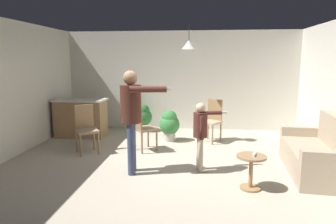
% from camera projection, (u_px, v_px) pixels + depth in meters
% --- Properties ---
extents(ground, '(7.68, 7.68, 0.00)m').
position_uv_depth(ground, '(169.00, 168.00, 5.35)').
color(ground, '#B2A893').
extents(wall_back, '(6.40, 0.10, 2.70)m').
position_uv_depth(wall_back, '(181.00, 81.00, 8.25)').
color(wall_back, silver).
rests_on(wall_back, ground).
extents(couch_floral, '(1.01, 1.87, 1.00)m').
position_uv_depth(couch_floral, '(319.00, 155.00, 5.04)').
color(couch_floral, tan).
rests_on(couch_floral, ground).
extents(kitchen_counter, '(1.26, 0.66, 0.95)m').
position_uv_depth(kitchen_counter, '(81.00, 118.00, 7.51)').
color(kitchen_counter, '#99754C').
rests_on(kitchen_counter, ground).
extents(side_table_by_couch, '(0.44, 0.44, 0.52)m').
position_uv_depth(side_table_by_couch, '(251.00, 168.00, 4.43)').
color(side_table_by_couch, '#99754C').
rests_on(side_table_by_couch, ground).
extents(person_adult, '(0.88, 0.50, 1.75)m').
position_uv_depth(person_adult, '(132.00, 111.00, 4.95)').
color(person_adult, '#384260').
rests_on(person_adult, ground).
extents(person_child, '(0.59, 0.42, 1.20)m').
position_uv_depth(person_child, '(201.00, 129.00, 5.10)').
color(person_child, tan).
rests_on(person_child, ground).
extents(dining_chair_by_counter, '(0.58, 0.58, 1.00)m').
position_uv_depth(dining_chair_by_counter, '(212.00, 119.00, 7.03)').
color(dining_chair_by_counter, '#99754C').
rests_on(dining_chair_by_counter, ground).
extents(dining_chair_near_wall, '(0.58, 0.58, 1.00)m').
position_uv_depth(dining_chair_near_wall, '(86.00, 127.00, 6.16)').
color(dining_chair_near_wall, '#99754C').
rests_on(dining_chair_near_wall, ground).
extents(dining_chair_centre_back, '(0.59, 0.59, 1.00)m').
position_uv_depth(dining_chair_centre_back, '(142.00, 126.00, 6.27)').
color(dining_chair_centre_back, '#99754C').
rests_on(dining_chair_centre_back, ground).
extents(potted_plant_corner, '(0.49, 0.49, 0.75)m').
position_uv_depth(potted_plant_corner, '(169.00, 124.00, 7.09)').
color(potted_plant_corner, '#B7B2AD').
rests_on(potted_plant_corner, ground).
extents(potted_plant_by_wall, '(0.49, 0.49, 0.74)m').
position_uv_depth(potted_plant_by_wall, '(143.00, 116.00, 8.09)').
color(potted_plant_by_wall, '#4C4742').
rests_on(potted_plant_by_wall, ground).
extents(spare_remote_on_table, '(0.07, 0.13, 0.04)m').
position_uv_depth(spare_remote_on_table, '(254.00, 154.00, 4.39)').
color(spare_remote_on_table, white).
rests_on(spare_remote_on_table, side_table_by_couch).
extents(ceiling_light_pendant, '(0.32, 0.32, 0.55)m').
position_uv_depth(ceiling_light_pendant, '(189.00, 45.00, 6.57)').
color(ceiling_light_pendant, silver).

